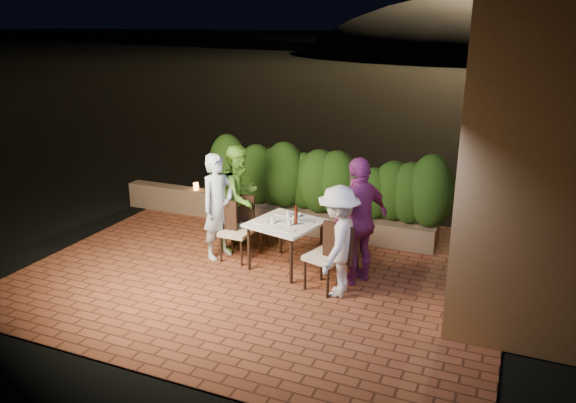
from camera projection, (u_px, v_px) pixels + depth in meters
The scene contains 31 objects.
ground at pixel (253, 283), 8.30m from camera, with size 400.00×400.00×0.00m, color black.
terrace_floor at pixel (267, 273), 8.76m from camera, with size 7.00×6.00×0.15m, color brown.
building_wall at pixel (540, 108), 7.93m from camera, with size 1.60×5.00×5.00m, color #9C6D3D.
window_pane at pixel (476, 145), 7.94m from camera, with size 0.08×1.00×1.40m, color black.
window_frame at pixel (475, 145), 7.94m from camera, with size 0.06×1.15×1.55m, color black.
planter at pixel (319, 222), 10.17m from camera, with size 4.20×0.55×0.40m, color brown.
hedge at pixel (320, 182), 9.94m from camera, with size 4.00×0.70×1.10m, color #1A380F, non-canonical shape.
parapet at pixel (179, 199), 11.27m from camera, with size 2.20×0.30×0.50m, color brown.
hill at pixel (515, 94), 61.30m from camera, with size 52.00×40.00×22.00m, color black.
dining_table at pixel (285, 245), 8.67m from camera, with size 0.97×0.97×0.75m, color white, non-canonical shape.
plate_nw at pixel (261, 222), 8.55m from camera, with size 0.23×0.23×0.01m, color white.
plate_sw at pixel (281, 214), 8.90m from camera, with size 0.19×0.19×0.01m, color white.
plate_ne at pixel (288, 230), 8.21m from camera, with size 0.21×0.21×0.01m, color white.
plate_se at pixel (308, 221), 8.58m from camera, with size 0.20×0.20×0.01m, color white.
plate_centre at pixel (282, 222), 8.55m from camera, with size 0.20×0.20×0.01m, color white.
plate_front at pixel (277, 228), 8.27m from camera, with size 0.21×0.21×0.01m, color white.
glass_nw at pixel (273, 220), 8.47m from camera, with size 0.07×0.07×0.11m, color silver.
glass_sw at pixel (288, 214), 8.75m from camera, with size 0.06×0.06×0.11m, color silver.
glass_ne at pixel (289, 222), 8.39m from camera, with size 0.06×0.06×0.10m, color silver.
glass_se at pixel (298, 218), 8.57m from camera, with size 0.06×0.06×0.10m, color silver.
beer_bottle at pixel (296, 215), 8.41m from camera, with size 0.06×0.06×0.30m, color #481A0C, non-canonical shape.
bowl at pixel (296, 215), 8.79m from camera, with size 0.16×0.16×0.04m, color white.
chair_left_front at pixel (236, 231), 8.92m from camera, with size 0.45×0.45×0.98m, color black, non-canonical shape.
chair_left_back at pixel (254, 223), 9.35m from camera, with size 0.43×0.43×0.93m, color black, non-canonical shape.
chair_right_front at pixel (325, 255), 7.92m from camera, with size 0.48×0.48×1.04m, color black, non-canonical shape.
chair_right_back at pixel (341, 247), 8.36m from camera, with size 0.43×0.43×0.93m, color black, non-canonical shape.
diner_blue at pixel (218, 206), 8.93m from camera, with size 0.63×0.41×1.72m, color silver.
diner_green at pixel (240, 197), 9.34m from camera, with size 0.85×0.66×1.75m, color #79CB3F.
diner_white at pixel (338, 242), 7.69m from camera, with size 1.02×0.59×1.58m, color silver.
diner_purple at pixel (359, 221), 8.05m from camera, with size 1.10×0.46×1.88m, color #732665.
parapet_lamp at pixel (196, 186), 11.02m from camera, with size 0.10×0.10×0.14m, color orange.
Camera 1 is at (3.43, -6.72, 3.68)m, focal length 35.00 mm.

